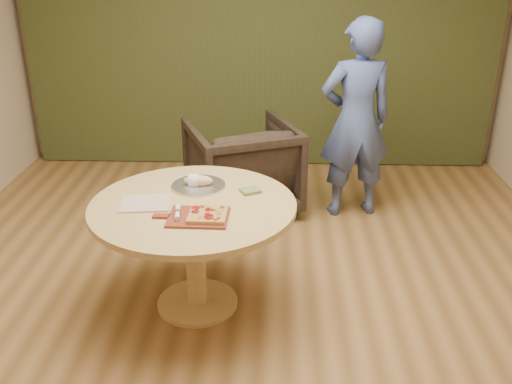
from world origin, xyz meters
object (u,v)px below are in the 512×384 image
object	(u,v)px
cutlery_roll	(178,212)
serving_tray	(198,186)
bread_roll	(197,181)
flatbread_pizza	(208,215)
person_standing	(356,120)
armchair	(242,163)
pizza_paddle	(197,217)
pedestal_table	(194,223)

from	to	relation	value
cutlery_roll	serving_tray	size ratio (longest dim) A/B	0.56
bread_roll	flatbread_pizza	bearing A→B (deg)	-75.17
bread_roll	person_standing	world-z (taller)	person_standing
flatbread_pizza	cutlery_roll	bearing A→B (deg)	174.59
armchair	person_standing	world-z (taller)	person_standing
pizza_paddle	serving_tray	bearing A→B (deg)	97.30
cutlery_roll	bread_roll	xyz separation A→B (m)	(0.05, 0.45, 0.01)
cutlery_roll	armchair	world-z (taller)	armchair
cutlery_roll	serving_tray	xyz separation A→B (m)	(0.06, 0.45, -0.02)
person_standing	pedestal_table	bearing A→B (deg)	39.70
serving_tray	person_standing	bearing A→B (deg)	45.97
serving_tray	armchair	world-z (taller)	armchair
pizza_paddle	person_standing	distance (m)	2.03
armchair	flatbread_pizza	bearing A→B (deg)	65.38
flatbread_pizza	serving_tray	bearing A→B (deg)	103.82
pedestal_table	person_standing	bearing A→B (deg)	51.39
pedestal_table	serving_tray	world-z (taller)	serving_tray
pedestal_table	serving_tray	xyz separation A→B (m)	(0.00, 0.26, 0.15)
cutlery_roll	bread_roll	size ratio (longest dim) A/B	1.03
pizza_paddle	bread_roll	xyz separation A→B (m)	(-0.06, 0.47, 0.04)
serving_tray	bread_roll	xyz separation A→B (m)	(-0.01, 0.00, 0.04)
flatbread_pizza	cutlery_roll	world-z (taller)	flatbread_pizza
armchair	pizza_paddle	bearing A→B (deg)	63.19
pedestal_table	armchair	bearing A→B (deg)	81.97
flatbread_pizza	serving_tray	size ratio (longest dim) A/B	0.63
pedestal_table	cutlery_roll	xyz separation A→B (m)	(-0.06, -0.19, 0.17)
pedestal_table	flatbread_pizza	world-z (taller)	flatbread_pizza
cutlery_roll	bread_roll	bearing A→B (deg)	75.63
pizza_paddle	cutlery_roll	bearing A→B (deg)	175.00
cutlery_roll	pedestal_table	bearing A→B (deg)	64.85
cutlery_roll	bread_roll	world-z (taller)	bread_roll
pizza_paddle	flatbread_pizza	distance (m)	0.07
cutlery_roll	person_standing	world-z (taller)	person_standing
armchair	person_standing	distance (m)	1.05
cutlery_roll	armchair	xyz separation A→B (m)	(0.27, 1.69, -0.33)
flatbread_pizza	serving_tray	xyz separation A→B (m)	(-0.12, 0.47, -0.02)
bread_roll	person_standing	size ratio (longest dim) A/B	0.11
flatbread_pizza	person_standing	world-z (taller)	person_standing
serving_tray	bread_roll	size ratio (longest dim) A/B	1.84
flatbread_pizza	bread_roll	bearing A→B (deg)	104.83
person_standing	flatbread_pizza	bearing A→B (deg)	46.14
pedestal_table	pizza_paddle	distance (m)	0.26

